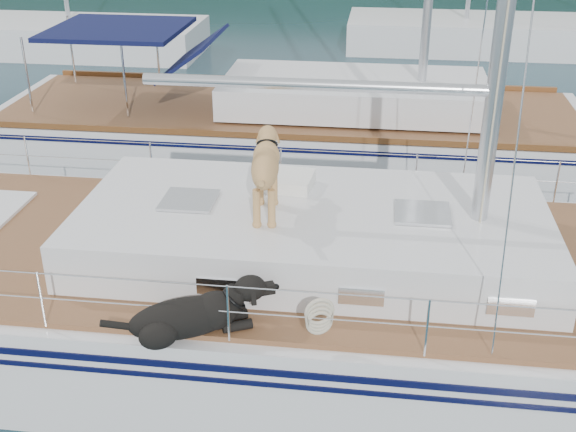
# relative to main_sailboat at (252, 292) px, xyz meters

# --- Properties ---
(ground) EXTENTS (120.00, 120.00, 0.00)m
(ground) POSITION_rel_main_sailboat_xyz_m (-0.09, 0.01, -0.68)
(ground) COLOR black
(ground) RESTS_ON ground
(main_sailboat) EXTENTS (12.00, 4.13, 14.01)m
(main_sailboat) POSITION_rel_main_sailboat_xyz_m (0.00, 0.00, 0.00)
(main_sailboat) COLOR white
(main_sailboat) RESTS_ON ground
(neighbor_sailboat) EXTENTS (11.00, 3.50, 13.30)m
(neighbor_sailboat) POSITION_rel_main_sailboat_xyz_m (-0.17, 5.77, -0.05)
(neighbor_sailboat) COLOR white
(neighbor_sailboat) RESTS_ON ground
(bg_boat_west) EXTENTS (8.00, 3.00, 11.65)m
(bg_boat_west) POSITION_rel_main_sailboat_xyz_m (-8.09, 14.01, -0.23)
(bg_boat_west) COLOR white
(bg_boat_west) RESTS_ON ground
(bg_boat_center) EXTENTS (7.20, 3.00, 11.65)m
(bg_boat_center) POSITION_rel_main_sailboat_xyz_m (3.91, 16.01, -0.23)
(bg_boat_center) COLOR white
(bg_boat_center) RESTS_ON ground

